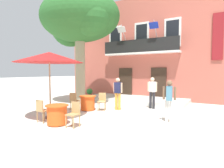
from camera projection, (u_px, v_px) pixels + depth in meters
ground_plane at (115, 112)px, 9.54m from camera, size 120.00×120.00×0.00m
building_facade at (151, 51)px, 15.59m from camera, size 13.00×5.09×7.50m
entrance_step_platform at (134, 99)px, 13.00m from camera, size 6.95×2.59×0.25m
plane_tree at (79, 20)px, 11.94m from camera, size 5.27×4.63×6.98m
cafe_table_near_tree at (57, 115)px, 7.16m from camera, size 0.86×0.86×0.76m
cafe_chair_near_tree_0 at (74, 113)px, 6.87m from camera, size 0.42×0.42×0.91m
cafe_chair_near_tree_1 at (42, 109)px, 7.46m from camera, size 0.40×0.40×0.91m
cafe_table_middle at (88, 103)px, 9.88m from camera, size 0.86×0.86×0.76m
cafe_chair_middle_0 at (102, 100)px, 9.86m from camera, size 0.53×0.53×0.91m
cafe_chair_middle_1 at (74, 100)px, 10.02m from camera, size 0.48×0.48×0.91m
cafe_umbrella at (49, 58)px, 8.05m from camera, size 2.90×2.90×2.85m
ground_planter_left at (90, 92)px, 14.93m from camera, size 0.46×0.46×0.70m
pedestrian_near_entrance at (169, 99)px, 7.51m from camera, size 0.53×0.37×1.67m
pedestrian_mid_plaza at (118, 92)px, 9.92m from camera, size 0.53×0.29×1.69m
pedestrian_by_tree at (152, 91)px, 10.31m from camera, size 0.53×0.38×1.71m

